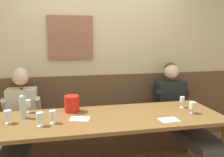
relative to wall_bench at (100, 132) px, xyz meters
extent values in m
cube|color=#C6B895|center=(0.00, 0.26, 1.12)|extent=(6.80, 0.08, 2.80)
cube|color=brown|center=(-0.39, 0.20, 1.36)|extent=(0.63, 0.04, 0.61)
cube|color=brown|center=(0.00, 0.21, 0.26)|extent=(6.80, 0.03, 1.09)
cube|color=brown|center=(0.00, -0.02, -0.06)|extent=(2.90, 0.42, 0.44)
cube|color=brown|center=(0.00, -0.02, 0.18)|extent=(2.84, 0.39, 0.05)
cube|color=brown|center=(0.00, 0.17, 0.43)|extent=(2.90, 0.04, 0.45)
cube|color=brown|center=(0.00, -0.71, 0.46)|extent=(2.60, 0.89, 0.04)
cylinder|color=brown|center=(1.23, -1.09, 0.08)|extent=(0.07, 0.07, 0.72)
cylinder|color=brown|center=(-1.23, -0.34, 0.08)|extent=(0.07, 0.07, 0.72)
cylinder|color=brown|center=(1.23, -0.34, 0.08)|extent=(0.07, 0.07, 0.72)
cube|color=#323738|center=(-1.06, -0.63, 0.15)|extent=(0.32, 1.15, 0.11)
cube|color=#BBBBA3|center=(-1.06, -0.02, 0.45)|extent=(0.38, 0.23, 0.49)
sphere|color=beige|center=(-1.06, -0.03, 0.85)|extent=(0.21, 0.21, 0.21)
sphere|color=beige|center=(-1.06, 0.00, 0.88)|extent=(0.19, 0.19, 0.19)
cylinder|color=#BBBBA3|center=(-1.26, -0.06, 0.47)|extent=(0.08, 0.20, 0.27)
cylinder|color=#BBBBA3|center=(-0.85, -0.06, 0.47)|extent=(0.08, 0.20, 0.27)
cube|color=#343437|center=(1.07, -0.64, 0.15)|extent=(0.36, 1.15, 0.11)
cube|color=black|center=(1.07, -0.02, 0.46)|extent=(0.43, 0.24, 0.50)
sphere|color=beige|center=(1.07, -0.03, 0.87)|extent=(0.22, 0.22, 0.22)
sphere|color=#52311D|center=(1.07, 0.00, 0.90)|extent=(0.20, 0.20, 0.20)
cylinder|color=black|center=(0.84, -0.06, 0.48)|extent=(0.08, 0.20, 0.27)
cylinder|color=black|center=(1.30, -0.06, 0.48)|extent=(0.08, 0.20, 0.27)
cylinder|color=red|center=(-0.42, -0.44, 0.58)|extent=(0.18, 0.18, 0.20)
cylinder|color=#AEC5BA|center=(-0.96, -0.57, 0.59)|extent=(0.07, 0.07, 0.22)
sphere|color=#AEC5BA|center=(-0.96, -0.57, 0.71)|extent=(0.07, 0.07, 0.07)
cylinder|color=#AEC5BA|center=(-0.96, -0.57, 0.77)|extent=(0.03, 0.03, 0.08)
cylinder|color=black|center=(-0.96, -0.57, 0.82)|extent=(0.03, 0.03, 0.02)
cylinder|color=silver|center=(-0.75, -0.85, 0.48)|extent=(0.07, 0.07, 0.00)
cylinder|color=silver|center=(-0.75, -0.85, 0.52)|extent=(0.01, 0.01, 0.07)
cylinder|color=silver|center=(-0.75, -0.85, 0.59)|extent=(0.08, 0.08, 0.07)
cylinder|color=#E8E790|center=(-0.75, -0.85, 0.56)|extent=(0.07, 0.07, 0.02)
cylinder|color=silver|center=(0.97, -0.57, 0.48)|extent=(0.07, 0.07, 0.00)
cylinder|color=silver|center=(0.97, -0.57, 0.52)|extent=(0.01, 0.01, 0.07)
cylinder|color=silver|center=(0.97, -0.57, 0.59)|extent=(0.06, 0.06, 0.07)
cylinder|color=#F0D581|center=(0.97, -0.57, 0.56)|extent=(0.05, 0.05, 0.02)
cylinder|color=silver|center=(0.98, -0.81, 0.48)|extent=(0.06, 0.06, 0.00)
cylinder|color=silver|center=(0.98, -0.81, 0.51)|extent=(0.01, 0.01, 0.06)
cylinder|color=silver|center=(0.98, -0.81, 0.58)|extent=(0.08, 0.08, 0.08)
cylinder|color=#EDDE90|center=(0.98, -0.81, 0.56)|extent=(0.07, 0.07, 0.03)
cylinder|color=silver|center=(-0.63, -0.80, 0.48)|extent=(0.06, 0.06, 0.00)
cylinder|color=silver|center=(-0.63, -0.80, 0.51)|extent=(0.01, 0.01, 0.06)
cylinder|color=silver|center=(-0.63, -0.80, 0.58)|extent=(0.07, 0.07, 0.08)
cylinder|color=beige|center=(-0.63, -0.80, 0.56)|extent=(0.06, 0.06, 0.03)
cylinder|color=silver|center=(-1.09, -0.71, 0.48)|extent=(0.07, 0.07, 0.00)
cylinder|color=silver|center=(-1.09, -0.71, 0.52)|extent=(0.01, 0.01, 0.07)
cylinder|color=silver|center=(-1.09, -0.71, 0.58)|extent=(0.08, 0.08, 0.07)
cylinder|color=#F0D682|center=(-1.09, -0.71, 0.56)|extent=(0.07, 0.07, 0.02)
cylinder|color=silver|center=(-0.94, -0.38, 0.48)|extent=(0.07, 0.07, 0.00)
cylinder|color=silver|center=(-0.94, -0.38, 0.52)|extent=(0.01, 0.01, 0.08)
cylinder|color=silver|center=(-0.94, -0.38, 0.60)|extent=(0.08, 0.08, 0.08)
cylinder|color=#E4D77C|center=(-0.94, -0.38, 0.57)|extent=(0.07, 0.07, 0.02)
cube|color=white|center=(-0.35, -0.73, 0.48)|extent=(0.24, 0.20, 0.00)
cube|color=white|center=(0.61, -0.96, 0.48)|extent=(0.22, 0.16, 0.00)
camera|label=1|loc=(-0.51, -3.24, 1.38)|focal=37.83mm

